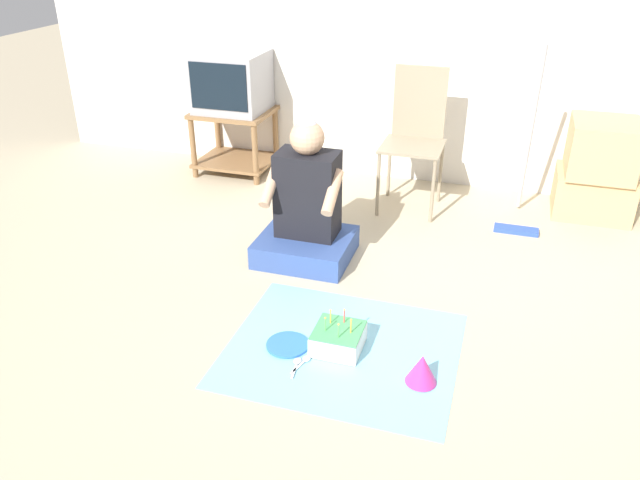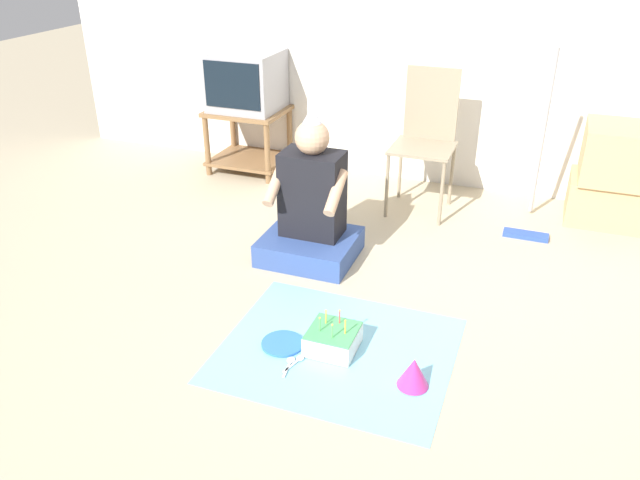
# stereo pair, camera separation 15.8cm
# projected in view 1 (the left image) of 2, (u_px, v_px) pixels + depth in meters

# --- Properties ---
(ground_plane) EXTENTS (16.00, 16.00, 0.00)m
(ground_plane) POSITION_uv_depth(u_px,v_px,m) (369.00, 331.00, 3.10)
(ground_plane) COLOR tan
(wall_back) EXTENTS (6.40, 0.06, 2.55)m
(wall_back) POSITION_uv_depth(u_px,v_px,m) (447.00, 7.00, 4.28)
(wall_back) COLOR silver
(wall_back) RESTS_ON ground_plane
(tv_stand) EXTENTS (0.58, 0.50, 0.50)m
(tv_stand) POSITION_uv_depth(u_px,v_px,m) (235.00, 135.00, 4.90)
(tv_stand) COLOR olive
(tv_stand) RESTS_ON ground_plane
(tv) EXTENTS (0.51, 0.47, 0.44)m
(tv) POSITION_uv_depth(u_px,v_px,m) (232.00, 82.00, 4.71)
(tv) COLOR #99999E
(tv) RESTS_ON tv_stand
(folding_chair) EXTENTS (0.41, 0.40, 0.95)m
(folding_chair) POSITION_uv_depth(u_px,v_px,m) (416.00, 130.00, 4.23)
(folding_chair) COLOR gray
(folding_chair) RESTS_ON ground_plane
(cardboard_box_stack) EXTENTS (0.50, 0.47, 0.65)m
(cardboard_box_stack) POSITION_uv_depth(u_px,v_px,m) (598.00, 170.00, 4.17)
(cardboard_box_stack) COLOR tan
(cardboard_box_stack) RESTS_ON ground_plane
(dust_mop) EXTENTS (0.28, 0.43, 1.19)m
(dust_mop) POSITION_uv_depth(u_px,v_px,m) (524.00, 177.00, 3.99)
(dust_mop) COLOR #2D4CB2
(dust_mop) RESTS_ON ground_plane
(person_seated) EXTENTS (0.54, 0.48, 0.91)m
(person_seated) POSITION_uv_depth(u_px,v_px,m) (307.00, 211.00, 3.65)
(person_seated) COLOR #334C8C
(person_seated) RESTS_ON ground_plane
(party_cloth) EXTENTS (1.08, 0.92, 0.01)m
(party_cloth) POSITION_uv_depth(u_px,v_px,m) (343.00, 349.00, 2.96)
(party_cloth) COLOR #7FC6E0
(party_cloth) RESTS_ON ground_plane
(birthday_cake) EXTENTS (0.23, 0.23, 0.18)m
(birthday_cake) POSITION_uv_depth(u_px,v_px,m) (338.00, 338.00, 2.94)
(birthday_cake) COLOR white
(birthday_cake) RESTS_ON party_cloth
(party_hat_blue) EXTENTS (0.14, 0.14, 0.14)m
(party_hat_blue) POSITION_uv_depth(u_px,v_px,m) (422.00, 369.00, 2.72)
(party_hat_blue) COLOR #CC338C
(party_hat_blue) RESTS_ON party_cloth
(paper_plate) EXTENTS (0.21, 0.21, 0.01)m
(paper_plate) POSITION_uv_depth(u_px,v_px,m) (288.00, 345.00, 2.98)
(paper_plate) COLOR blue
(paper_plate) RESTS_ON party_cloth
(plastic_spoon_near) EXTENTS (0.06, 0.14, 0.01)m
(plastic_spoon_near) POSITION_uv_depth(u_px,v_px,m) (305.00, 361.00, 2.87)
(plastic_spoon_near) COLOR white
(plastic_spoon_near) RESTS_ON party_cloth
(plastic_spoon_far) EXTENTS (0.04, 0.15, 0.01)m
(plastic_spoon_far) POSITION_uv_depth(u_px,v_px,m) (297.00, 363.00, 2.86)
(plastic_spoon_far) COLOR white
(plastic_spoon_far) RESTS_ON party_cloth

